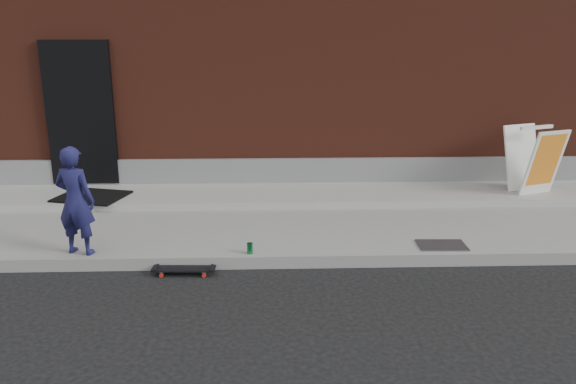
{
  "coord_description": "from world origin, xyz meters",
  "views": [
    {
      "loc": [
        0.37,
        -5.97,
        2.61
      ],
      "look_at": [
        0.6,
        0.8,
        0.69
      ],
      "focal_mm": 35.0,
      "sensor_mm": 36.0,
      "label": 1
    }
  ],
  "objects_px": {
    "child": "(75,201)",
    "skateboard": "(184,269)",
    "soda_can": "(250,248)",
    "pizza_sign": "(534,159)"
  },
  "relations": [
    {
      "from": "child",
      "to": "skateboard",
      "type": "xyz_separation_m",
      "value": [
        1.24,
        -0.32,
        -0.72
      ]
    },
    {
      "from": "skateboard",
      "to": "soda_can",
      "type": "distance_m",
      "value": 0.79
    },
    {
      "from": "child",
      "to": "pizza_sign",
      "type": "height_order",
      "value": "child"
    },
    {
      "from": "pizza_sign",
      "to": "child",
      "type": "bearing_deg",
      "value": -161.75
    },
    {
      "from": "soda_can",
      "to": "child",
      "type": "bearing_deg",
      "value": 177.53
    },
    {
      "from": "child",
      "to": "skateboard",
      "type": "bearing_deg",
      "value": -179.53
    },
    {
      "from": "pizza_sign",
      "to": "soda_can",
      "type": "xyz_separation_m",
      "value": [
        -4.27,
        -2.14,
        -0.55
      ]
    },
    {
      "from": "child",
      "to": "soda_can",
      "type": "height_order",
      "value": "child"
    },
    {
      "from": "skateboard",
      "to": "pizza_sign",
      "type": "height_order",
      "value": "pizza_sign"
    },
    {
      "from": "skateboard",
      "to": "soda_can",
      "type": "bearing_deg",
      "value": 17.7
    }
  ]
}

